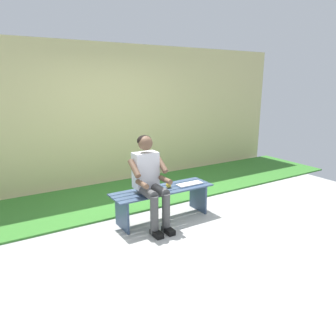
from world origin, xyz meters
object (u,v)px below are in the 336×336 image
person_seated (150,178)px  bench_near (163,197)px  apple (169,185)px  book_open (190,184)px

person_seated → bench_near: bearing=-158.8°
bench_near → apple: apple is taller
apple → book_open: 0.35m
person_seated → apple: 0.42m
bench_near → book_open: 0.47m
apple → book_open: size_ratio=0.19×
bench_near → book_open: size_ratio=3.73×
bench_near → apple: (-0.10, 0.00, 0.16)m
person_seated → book_open: bearing=-176.2°
bench_near → person_seated: 0.45m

